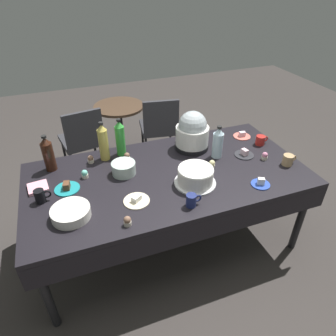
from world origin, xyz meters
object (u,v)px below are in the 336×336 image
soda_bottle_lime_soda (120,138)px  round_cafe_table (120,122)px  cupcake_mint (85,174)px  cupcake_cocoa (127,157)px  frosted_layer_cake (195,176)px  coffee_mug_navy (192,200)px  maroon_chair_left (83,138)px  cupcake_lemon (265,156)px  slow_cooker (192,132)px  maroon_chair_right (160,125)px  soda_bottle_ginger_ale (103,142)px  soda_bottle_cola (48,154)px  dessert_plate_cream (137,200)px  glass_salad_bowl (124,168)px  dessert_plate_teal (67,188)px  dessert_plate_cobalt (261,183)px  cupcake_vanilla (127,221)px  dessert_plate_charcoal (244,154)px  coffee_mug_black (40,196)px  cupcake_rose (212,164)px  potluck_table (168,179)px  coffee_mug_tan (288,160)px  ceramic_snack_bowl (71,213)px  cupcake_berry (91,159)px  coffee_mug_red (261,140)px  soda_bottle_water (218,143)px

soda_bottle_lime_soda → round_cafe_table: (0.23, 1.15, -0.41)m
cupcake_mint → cupcake_cocoa: bearing=20.2°
frosted_layer_cake → coffee_mug_navy: size_ratio=2.81×
maroon_chair_left → round_cafe_table: size_ratio=1.18×
cupcake_lemon → round_cafe_table: (-0.89, 1.66, -0.28)m
slow_cooker → coffee_mug_navy: size_ratio=3.10×
maroon_chair_right → soda_bottle_ginger_ale: bearing=-130.4°
cupcake_lemon → soda_bottle_cola: 1.77m
dessert_plate_cream → cupcake_mint: bearing=125.7°
coffee_mug_navy → glass_salad_bowl: bearing=122.5°
soda_bottle_lime_soda → dessert_plate_cream: bearing=-94.1°
dessert_plate_teal → dessert_plate_cobalt: bearing=-18.2°
soda_bottle_lime_soda → maroon_chair_left: (-0.26, 0.93, -0.41)m
dessert_plate_cream → cupcake_vanilla: cupcake_vanilla is taller
dessert_plate_charcoal → cupcake_mint: cupcake_mint is taller
maroon_chair_right → coffee_mug_black: bearing=-134.5°
cupcake_rose → soda_bottle_ginger_ale: soda_bottle_ginger_ale is taller
potluck_table → soda_bottle_ginger_ale: bearing=137.5°
slow_cooker → cupcake_mint: bearing=-172.3°
dessert_plate_teal → coffee_mug_tan: (1.73, -0.29, 0.03)m
cupcake_vanilla → coffee_mug_navy: (0.45, 0.03, 0.01)m
dessert_plate_charcoal → ceramic_snack_bowl: bearing=-169.7°
frosted_layer_cake → cupcake_vanilla: 0.64m
cupcake_berry → round_cafe_table: (0.50, 1.20, -0.28)m
dessert_plate_cobalt → coffee_mug_red: size_ratio=1.17×
dessert_plate_charcoal → maroon_chair_right: 1.38m
potluck_table → slow_cooker: bearing=41.6°
frosted_layer_cake → coffee_mug_navy: (-0.13, -0.22, -0.02)m
potluck_table → cupcake_cocoa: (-0.26, 0.31, 0.09)m
potluck_table → cupcake_mint: size_ratio=32.59×
cupcake_mint → maroon_chair_right: maroon_chair_right is taller
dessert_plate_cream → frosted_layer_cake: bearing=5.9°
dessert_plate_cream → cupcake_berry: size_ratio=2.74×
coffee_mug_navy → dessert_plate_cobalt: bearing=3.4°
potluck_table → coffee_mug_black: (-0.95, -0.01, 0.11)m
glass_salad_bowl → dessert_plate_teal: bearing=-173.3°
dessert_plate_teal → soda_bottle_cola: 0.35m
cupcake_rose → cupcake_mint: same height
coffee_mug_black → coffee_mug_red: bearing=4.7°
ceramic_snack_bowl → maroon_chair_left: bearing=81.8°
ceramic_snack_bowl → dessert_plate_teal: bearing=90.3°
maroon_chair_right → cupcake_rose: bearing=-91.0°
dessert_plate_cream → cupcake_lemon: (1.16, 0.15, 0.02)m
cupcake_rose → soda_bottle_water: bearing=50.0°
cupcake_rose → coffee_mug_navy: coffee_mug_navy is taller
ceramic_snack_bowl → cupcake_vanilla: ceramic_snack_bowl is taller
soda_bottle_lime_soda → maroon_chair_left: size_ratio=0.39×
maroon_chair_left → soda_bottle_ginger_ale: bearing=-83.2°
cupcake_mint → maroon_chair_left: size_ratio=0.08×
soda_bottle_cola → maroon_chair_left: 1.09m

